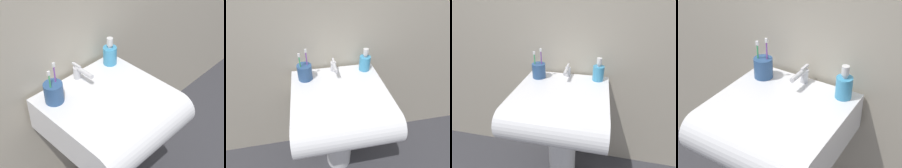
{
  "view_description": "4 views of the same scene",
  "coord_description": "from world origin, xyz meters",
  "views": [
    {
      "loc": [
        -0.83,
        -0.86,
        1.78
      ],
      "look_at": [
        0.03,
        -0.01,
        0.82
      ],
      "focal_mm": 55.0,
      "sensor_mm": 36.0,
      "label": 1
    },
    {
      "loc": [
        -0.15,
        -0.75,
        1.4
      ],
      "look_at": [
        -0.0,
        0.02,
        0.78
      ],
      "focal_mm": 28.0,
      "sensor_mm": 36.0,
      "label": 2
    },
    {
      "loc": [
        0.19,
        -0.87,
        1.26
      ],
      "look_at": [
        0.02,
        -0.02,
        0.81
      ],
      "focal_mm": 28.0,
      "sensor_mm": 36.0,
      "label": 3
    },
    {
      "loc": [
        0.64,
        -0.97,
        1.56
      ],
      "look_at": [
        0.03,
        0.02,
        0.85
      ],
      "focal_mm": 55.0,
      "sensor_mm": 36.0,
      "label": 4
    }
  ],
  "objects": [
    {
      "name": "soap_bottle",
      "position": [
        0.2,
        0.17,
        0.82
      ],
      "size": [
        0.07,
        0.07,
        0.15
      ],
      "color": "#3F99CC",
      "rests_on": "sink_basin"
    },
    {
      "name": "toothbrush_cup",
      "position": [
        -0.18,
        0.14,
        0.81
      ],
      "size": [
        0.09,
        0.09,
        0.2
      ],
      "color": "#2D5184",
      "rests_on": "sink_basin"
    },
    {
      "name": "faucet",
      "position": [
        -0.0,
        0.17,
        0.81
      ],
      "size": [
        0.04,
        0.14,
        0.08
      ],
      "color": "silver",
      "rests_on": "sink_basin"
    },
    {
      "name": "sink_basin",
      "position": [
        0.0,
        -0.06,
        0.68
      ],
      "size": [
        0.54,
        0.55,
        0.17
      ],
      "color": "white",
      "rests_on": "sink_pedestal"
    }
  ]
}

